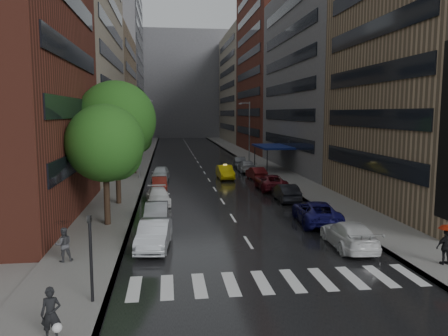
# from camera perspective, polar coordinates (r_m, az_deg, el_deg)

# --- Properties ---
(ground) EXTENTS (220.00, 220.00, 0.00)m
(ground) POSITION_cam_1_polar(r_m,az_deg,el_deg) (22.08, 5.15, -12.66)
(ground) COLOR gray
(ground) RESTS_ON ground
(road) EXTENTS (14.00, 140.00, 0.01)m
(road) POSITION_cam_1_polar(r_m,az_deg,el_deg) (70.80, -3.67, 1.13)
(road) COLOR black
(road) RESTS_ON ground
(sidewalk_left) EXTENTS (4.00, 140.00, 0.15)m
(sidewalk_left) POSITION_cam_1_polar(r_m,az_deg,el_deg) (70.78, -10.96, 1.07)
(sidewalk_left) COLOR gray
(sidewalk_left) RESTS_ON ground
(sidewalk_right) EXTENTS (4.00, 140.00, 0.15)m
(sidewalk_right) POSITION_cam_1_polar(r_m,az_deg,el_deg) (71.94, 3.50, 1.28)
(sidewalk_right) COLOR gray
(sidewalk_right) RESTS_ON ground
(crosswalk) EXTENTS (13.15, 2.80, 0.01)m
(crosswalk) POSITION_cam_1_polar(r_m,az_deg,el_deg) (20.30, 6.99, -14.47)
(crosswalk) COLOR silver
(crosswalk) RESTS_ON ground
(buildings_left) EXTENTS (8.00, 108.00, 38.00)m
(buildings_left) POSITION_cam_1_polar(r_m,az_deg,el_deg) (80.17, -15.25, 13.05)
(buildings_left) COLOR maroon
(buildings_left) RESTS_ON ground
(buildings_right) EXTENTS (8.05, 109.10, 36.00)m
(buildings_right) POSITION_cam_1_polar(r_m,az_deg,el_deg) (79.76, 6.99, 12.59)
(buildings_right) COLOR #937A5B
(buildings_right) RESTS_ON ground
(building_far) EXTENTS (40.00, 14.00, 32.00)m
(building_far) POSITION_cam_1_polar(r_m,az_deg,el_deg) (138.59, -5.61, 10.70)
(building_far) COLOR slate
(building_far) RESTS_ON ground
(tree_near) EXTENTS (5.07, 5.07, 8.08)m
(tree_near) POSITION_cam_1_polar(r_m,az_deg,el_deg) (29.38, -15.28, 3.12)
(tree_near) COLOR #382619
(tree_near) RESTS_ON ground
(tree_mid) EXTENTS (6.31, 6.31, 10.06)m
(tree_mid) POSITION_cam_1_polar(r_m,az_deg,el_deg) (36.12, -13.88, 6.04)
(tree_mid) COLOR #382619
(tree_mid) RESTS_ON ground
(tree_far) EXTENTS (4.44, 4.44, 7.08)m
(tree_far) POSITION_cam_1_polar(r_m,az_deg,el_deg) (54.17, -11.70, 4.25)
(tree_far) COLOR #382619
(tree_far) RESTS_ON ground
(taxi) EXTENTS (1.75, 4.69, 1.53)m
(taxi) POSITION_cam_1_polar(r_m,az_deg,el_deg) (49.97, 0.14, -0.53)
(taxi) COLOR yellow
(taxi) RESTS_ON ground
(parked_cars_left) EXTENTS (2.22, 29.96, 1.55)m
(parked_cars_left) POSITION_cam_1_polar(r_m,az_deg,el_deg) (36.69, -8.58, -3.51)
(parked_cars_left) COLOR #B7BBC1
(parked_cars_left) RESTS_ON ground
(parked_cars_right) EXTENTS (3.09, 42.12, 1.54)m
(parked_cars_right) POSITION_cam_1_polar(r_m,az_deg,el_deg) (40.88, 6.83, -2.35)
(parked_cars_right) COLOR silver
(parked_cars_right) RESTS_ON ground
(ped_bag_walker) EXTENTS (0.69, 0.48, 1.77)m
(ped_bag_walker) POSITION_cam_1_polar(r_m,az_deg,el_deg) (15.90, -21.63, -17.40)
(ped_bag_walker) COLOR black
(ped_bag_walker) RESTS_ON sidewalk_left
(ped_black_umbrella) EXTENTS (1.00, 0.98, 2.09)m
(ped_black_umbrella) POSITION_cam_1_polar(r_m,az_deg,el_deg) (23.26, -20.26, -8.49)
(ped_black_umbrella) COLOR #414146
(ped_black_umbrella) RESTS_ON sidewalk_left
(ped_red_umbrella) EXTENTS (1.02, 0.82, 2.01)m
(ped_red_umbrella) POSITION_cam_1_polar(r_m,az_deg,el_deg) (24.02, 27.06, -8.48)
(ped_red_umbrella) COLOR black
(ped_red_umbrella) RESTS_ON sidewalk_right
(traffic_light) EXTENTS (0.18, 0.15, 3.45)m
(traffic_light) POSITION_cam_1_polar(r_m,az_deg,el_deg) (17.92, -17.03, -10.21)
(traffic_light) COLOR black
(traffic_light) RESTS_ON sidewalk_left
(street_lamp_left) EXTENTS (1.74, 0.22, 9.00)m
(street_lamp_left) POSITION_cam_1_polar(r_m,az_deg,el_deg) (50.42, -11.01, 4.12)
(street_lamp_left) COLOR gray
(street_lamp_left) RESTS_ON sidewalk_left
(street_lamp_right) EXTENTS (1.74, 0.22, 9.00)m
(street_lamp_right) POSITION_cam_1_polar(r_m,az_deg,el_deg) (66.45, 3.27, 4.96)
(street_lamp_right) COLOR gray
(street_lamp_right) RESTS_ON sidewalk_right
(awning) EXTENTS (4.00, 8.00, 3.12)m
(awning) POSITION_cam_1_polar(r_m,az_deg,el_deg) (57.06, 6.36, 2.79)
(awning) COLOR navy
(awning) RESTS_ON sidewalk_right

